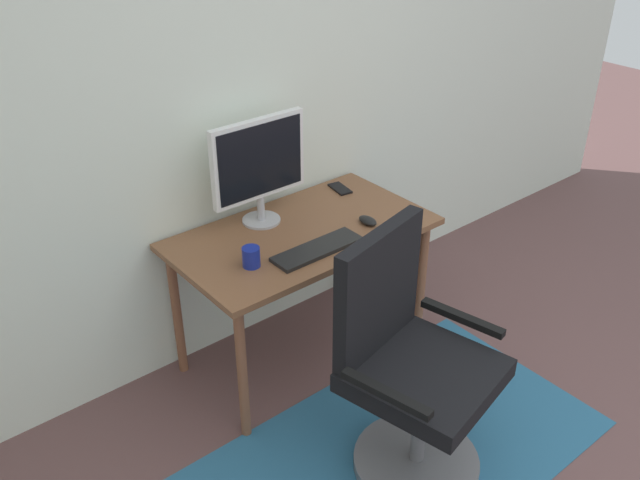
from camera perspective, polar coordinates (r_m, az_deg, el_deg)
name	(u,v)px	position (r m, az deg, el deg)	size (l,w,h in m)	color
wall_back	(257,82)	(3.28, -5.23, 12.84)	(6.00, 0.10, 2.60)	silver
area_rug	(399,451)	(3.11, 6.50, -16.95)	(1.75, 1.01, 0.01)	#2A6287
desk	(302,246)	(3.21, -1.46, -0.46)	(1.20, 0.67, 0.71)	brown
monitor	(259,163)	(3.13, -5.07, 6.34)	(0.48, 0.18, 0.51)	#B2B2B7
keyboard	(317,249)	(3.01, -0.21, -0.75)	(0.43, 0.13, 0.02)	black
computer_mouse	(368,221)	(3.23, 3.96, 1.61)	(0.06, 0.10, 0.03)	black
coffee_cup	(251,257)	(2.90, -5.71, -1.41)	(0.08, 0.08, 0.09)	navy
cell_phone	(340,189)	(3.55, 1.66, 4.27)	(0.07, 0.14, 0.01)	black
office_chair	(409,376)	(2.77, 7.37, -11.11)	(0.66, 0.62, 1.05)	slate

